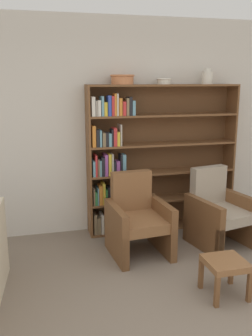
{
  "coord_description": "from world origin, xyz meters",
  "views": [
    {
      "loc": [
        -1.33,
        -2.1,
        1.98
      ],
      "look_at": [
        -0.26,
        2.1,
        0.95
      ],
      "focal_mm": 40.0,
      "sensor_mm": 36.0,
      "label": 1
    }
  ],
  "objects_px": {
    "vase_tall": "(207,77)",
    "armchair_leather": "(138,220)",
    "bowl_terracotta": "(164,81)",
    "footstool": "(225,266)",
    "bowl_copper": "(122,79)",
    "armchair_cushioned": "(219,212)",
    "bookshelf": "(146,161)"
  },
  "relations": [
    {
      "from": "vase_tall",
      "to": "armchair_leather",
      "type": "relative_size",
      "value": 0.21
    },
    {
      "from": "footstool",
      "to": "bookshelf",
      "type": "bearing_deg",
      "value": 97.72
    },
    {
      "from": "vase_tall",
      "to": "bowl_terracotta",
      "type": "bearing_deg",
      "value": -180.0
    },
    {
      "from": "armchair_leather",
      "to": "footstool",
      "type": "xyz_separation_m",
      "value": [
        0.54,
        -1.07,
        -0.11
      ]
    },
    {
      "from": "bowl_terracotta",
      "to": "bookshelf",
      "type": "bearing_deg",
      "value": 176.6
    },
    {
      "from": "vase_tall",
      "to": "footstool",
      "type": "relative_size",
      "value": 0.54
    },
    {
      "from": "armchair_cushioned",
      "to": "bookshelf",
      "type": "bearing_deg",
      "value": -55.34
    },
    {
      "from": "armchair_cushioned",
      "to": "footstool",
      "type": "bearing_deg",
      "value": 52.9
    },
    {
      "from": "bookshelf",
      "to": "bowl_copper",
      "type": "xyz_separation_m",
      "value": [
        -0.32,
        -0.01,
        1.05
      ]
    },
    {
      "from": "bowl_terracotta",
      "to": "armchair_cushioned",
      "type": "xyz_separation_m",
      "value": [
        0.51,
        -0.66,
        -1.56
      ]
    },
    {
      "from": "bookshelf",
      "to": "bowl_terracotta",
      "type": "height_order",
      "value": "bowl_terracotta"
    },
    {
      "from": "bowl_copper",
      "to": "armchair_leather",
      "type": "distance_m",
      "value": 1.72
    },
    {
      "from": "bowl_copper",
      "to": "bowl_terracotta",
      "type": "relative_size",
      "value": 1.62
    },
    {
      "from": "bowl_terracotta",
      "to": "armchair_cushioned",
      "type": "relative_size",
      "value": 0.2
    },
    {
      "from": "armchair_leather",
      "to": "footstool",
      "type": "height_order",
      "value": "armchair_leather"
    },
    {
      "from": "armchair_leather",
      "to": "footstool",
      "type": "relative_size",
      "value": 2.54
    },
    {
      "from": "footstool",
      "to": "bowl_copper",
      "type": "bearing_deg",
      "value": 107.92
    },
    {
      "from": "bowl_terracotta",
      "to": "vase_tall",
      "type": "relative_size",
      "value": 0.95
    },
    {
      "from": "bowl_copper",
      "to": "armchair_cushioned",
      "type": "bearing_deg",
      "value": -32.26
    },
    {
      "from": "armchair_cushioned",
      "to": "footstool",
      "type": "xyz_separation_m",
      "value": [
        -0.49,
        -1.06,
        -0.11
      ]
    },
    {
      "from": "vase_tall",
      "to": "armchair_cushioned",
      "type": "distance_m",
      "value": 1.74
    },
    {
      "from": "footstool",
      "to": "armchair_leather",
      "type": "bearing_deg",
      "value": 116.91
    },
    {
      "from": "bowl_copper",
      "to": "bowl_terracotta",
      "type": "bearing_deg",
      "value": -0.0
    },
    {
      "from": "bookshelf",
      "to": "armchair_leather",
      "type": "relative_size",
      "value": 2.14
    },
    {
      "from": "bowl_terracotta",
      "to": "armchair_cushioned",
      "type": "height_order",
      "value": "bowl_terracotta"
    },
    {
      "from": "bowl_terracotta",
      "to": "armchair_leather",
      "type": "bearing_deg",
      "value": -128.37
    },
    {
      "from": "bowl_terracotta",
      "to": "armchair_leather",
      "type": "distance_m",
      "value": 1.78
    },
    {
      "from": "bowl_copper",
      "to": "armchair_cushioned",
      "type": "distance_m",
      "value": 2.01
    },
    {
      "from": "bowl_terracotta",
      "to": "footstool",
      "type": "distance_m",
      "value": 2.4
    },
    {
      "from": "bowl_copper",
      "to": "footstool",
      "type": "height_order",
      "value": "bowl_copper"
    },
    {
      "from": "bowl_copper",
      "to": "bookshelf",
      "type": "bearing_deg",
      "value": 2.29
    },
    {
      "from": "bookshelf",
      "to": "vase_tall",
      "type": "bearing_deg",
      "value": -0.91
    }
  ]
}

